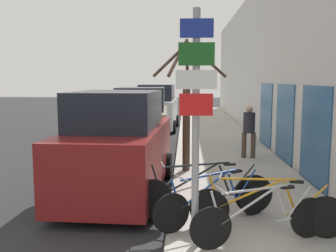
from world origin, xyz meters
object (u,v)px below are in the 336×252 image
object	(u,v)px
bicycle_3	(204,193)
parked_car_0	(119,147)
street_tree	(186,108)
parked_car_1	(141,122)
bicycle_0	(262,219)
bicycle_2	(216,201)
traffic_light	(188,72)
bicycle_1	(266,209)
signpost	(196,117)
parked_car_2	(157,109)
pedestrian_near	(249,128)

from	to	relation	value
bicycle_3	parked_car_0	xyz separation A→B (m)	(-1.81, 1.69, 0.49)
street_tree	parked_car_1	bearing A→B (deg)	114.23
bicycle_0	bicycle_2	size ratio (longest dim) A/B	1.06
bicycle_2	traffic_light	distance (m)	17.70
bicycle_2	parked_car_1	distance (m)	7.60
bicycle_1	bicycle_2	distance (m)	0.83
signpost	bicycle_3	xyz separation A→B (m)	(0.19, 1.24, -1.47)
signpost	parked_car_2	bearing A→B (deg)	96.56
bicycle_3	street_tree	xyz separation A→B (m)	(-0.31, 3.37, 1.25)
signpost	bicycle_0	world-z (taller)	signpost
street_tree	signpost	bearing A→B (deg)	-88.50
pedestrian_near	street_tree	distance (m)	2.66
bicycle_0	street_tree	bearing A→B (deg)	-3.52
traffic_light	pedestrian_near	bearing A→B (deg)	-81.54
traffic_light	bicycle_3	bearing A→B (deg)	-89.37
signpost	parked_car_0	size ratio (longest dim) A/B	0.74
street_tree	pedestrian_near	bearing A→B (deg)	41.37
pedestrian_near	traffic_light	distance (m)	12.41
signpost	street_tree	size ratio (longest dim) A/B	0.98
bicycle_0	pedestrian_near	world-z (taller)	pedestrian_near
parked_car_1	street_tree	bearing A→B (deg)	-68.19
bicycle_2	traffic_light	size ratio (longest dim) A/B	0.45
bicycle_2	pedestrian_near	size ratio (longest dim) A/B	1.25
signpost	bicycle_1	distance (m)	1.95
bicycle_1	traffic_light	world-z (taller)	traffic_light
parked_car_0	parked_car_1	world-z (taller)	parked_car_0
street_tree	bicycle_0	bearing A→B (deg)	-76.05
signpost	parked_car_1	size ratio (longest dim) A/B	0.80
street_tree	parked_car_2	bearing A→B (deg)	99.07
parked_car_0	parked_car_2	world-z (taller)	parked_car_0
signpost	bicycle_3	bearing A→B (deg)	81.43
parked_car_2	bicycle_3	bearing A→B (deg)	-80.09
bicycle_0	pedestrian_near	xyz separation A→B (m)	(0.82, 6.14, 0.56)
parked_car_1	bicycle_0	bearing A→B (deg)	-73.72
bicycle_0	bicycle_2	world-z (taller)	bicycle_2
bicycle_3	parked_car_2	bearing A→B (deg)	-3.29
bicycle_3	parked_car_2	xyz separation A→B (m)	(-1.77, 12.52, 0.49)
bicycle_1	parked_car_0	distance (m)	3.66
bicycle_0	parked_car_1	distance (m)	8.50
bicycle_1	street_tree	bearing A→B (deg)	27.32
bicycle_0	bicycle_3	world-z (taller)	bicycle_3
traffic_light	bicycle_1	bearing A→B (deg)	-86.41
signpost	parked_car_2	size ratio (longest dim) A/B	0.80
bicycle_0	parked_car_2	world-z (taller)	parked_car_2
street_tree	traffic_light	size ratio (longest dim) A/B	0.76
parked_car_1	street_tree	world-z (taller)	street_tree
bicycle_0	bicycle_3	size ratio (longest dim) A/B	0.85
parked_car_2	bicycle_2	bearing A→B (deg)	-79.51
bicycle_0	traffic_light	size ratio (longest dim) A/B	0.47
bicycle_2	street_tree	world-z (taller)	street_tree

